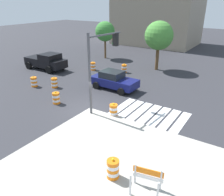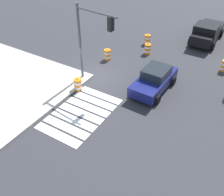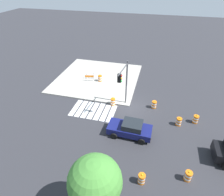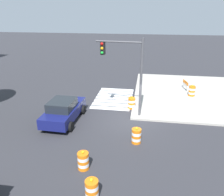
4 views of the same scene
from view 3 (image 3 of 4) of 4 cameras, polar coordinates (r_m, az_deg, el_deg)
The scene contains 14 objects.
ground_plane at distance 22.92m, azimuth 5.29°, elevation -2.67°, with size 120.00×120.00×0.00m, color #2D2D33.
sidewalk_corner at distance 29.05m, azimuth -4.37°, elevation 6.13°, with size 12.00×12.00×0.15m, color #ADA89E.
crosswalk_stripes at distance 22.33m, azimuth -5.70°, elevation -3.79°, with size 5.10×3.20×0.02m.
sports_car at distance 18.80m, azimuth 5.56°, elevation -9.24°, with size 4.35×2.23×1.63m.
traffic_barrel_near_corner at distance 22.97m, azimuth 12.65°, elevation -1.96°, with size 0.56×0.56×1.02m.
traffic_barrel_crosswalk_end at distance 22.91m, azimuth 0.29°, elevation -1.12°, with size 0.56×0.56×1.02m.
traffic_barrel_median_near at distance 22.24m, azimuth 24.06°, elevation -5.89°, with size 0.56×0.56×1.02m.
traffic_barrel_median_far at distance 21.25m, azimuth 19.61°, elevation -6.76°, with size 0.56×0.56×1.02m.
traffic_barrel_far_curb at distance 15.87m, azimuth 8.97°, elevation -23.04°, with size 0.56×0.56×1.02m.
traffic_barrel_lane_center at distance 16.90m, azimuth 22.10°, elevation -21.07°, with size 0.56×0.56×1.02m.
traffic_barrel_on_sidewalk at distance 27.80m, azimuth -3.67°, elevation 6.03°, with size 0.56×0.56×1.02m.
construction_barricade at distance 28.06m, azimuth -6.85°, elevation 6.40°, with size 1.37×1.01×1.00m.
traffic_light_pole at distance 20.45m, azimuth 3.65°, elevation 5.54°, with size 0.57×3.28×5.50m.
street_tree_streetside_near at distance 11.63m, azimuth -5.19°, elevation -23.96°, with size 3.15×3.15×5.45m.
Camera 3 is at (-2.51, 18.20, 13.69)m, focal length 30.10 mm.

